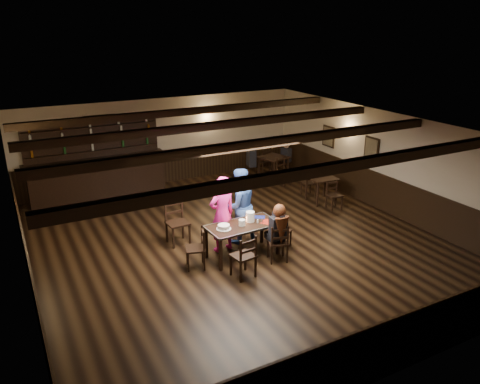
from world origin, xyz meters
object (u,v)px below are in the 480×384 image
cake (224,227)px  chair_near_right (279,241)px  dining_table (243,228)px  bar_counter (97,172)px  chair_near_left (245,254)px  man_blue (239,206)px  woman_pink (222,214)px

cake → chair_near_right: bearing=-30.3°
dining_table → bar_counter: bearing=110.0°
chair_near_left → man_blue: size_ratio=0.51×
chair_near_left → woman_pink: woman_pink is taller
dining_table → man_blue: man_blue is taller
dining_table → man_blue: (0.28, 0.70, 0.22)m
chair_near_right → woman_pink: bearing=126.9°
chair_near_left → chair_near_right: bearing=15.3°
woman_pink → man_blue: (0.54, 0.23, 0.02)m
chair_near_right → man_blue: size_ratio=0.48×
dining_table → cake: (-0.46, -0.02, 0.12)m
cake → chair_near_left: bearing=-85.7°
bar_counter → man_blue: bearing=-64.4°
chair_near_left → cake: size_ratio=2.90×
man_blue → bar_counter: 5.21m
man_blue → woman_pink: bearing=22.6°
dining_table → chair_near_left: chair_near_left is taller
dining_table → woman_pink: (-0.26, 0.47, 0.21)m
chair_near_right → bar_counter: 6.52m
chair_near_right → bar_counter: (-2.52, 6.01, 0.22)m
woman_pink → dining_table: bearing=112.2°
bar_counter → chair_near_right: bearing=-67.3°
woman_pink → bar_counter: 5.22m
man_blue → bar_counter: bar_counter is taller
cake → bar_counter: bearing=105.5°
dining_table → chair_near_left: (-0.40, -0.87, -0.13)m
chair_near_right → woman_pink: size_ratio=0.49×
dining_table → bar_counter: 5.74m
chair_near_right → bar_counter: bearing=112.7°
chair_near_right → man_blue: man_blue is taller
woman_pink → cake: bearing=60.7°
chair_near_left → chair_near_right: chair_near_left is taller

